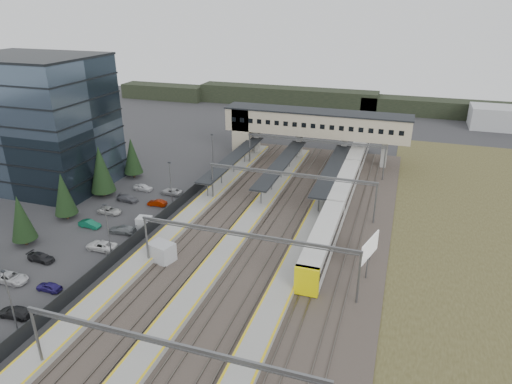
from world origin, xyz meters
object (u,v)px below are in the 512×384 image
(office_building, at_px, (39,122))
(footbridge, at_px, (303,125))
(billboard, at_px, (370,249))
(train, at_px, (344,189))
(relay_cabin_near, at_px, (162,252))
(relay_cabin_far, at_px, (144,223))

(office_building, xyz_separation_m, footbridge, (43.70, 30.00, -4.26))
(billboard, bearing_deg, office_building, 169.04)
(footbridge, height_order, train, footbridge)
(billboard, bearing_deg, footbridge, 114.09)
(office_building, bearing_deg, footbridge, 34.47)
(relay_cabin_near, relative_size, relay_cabin_far, 1.63)
(relay_cabin_near, distance_m, footbridge, 49.96)
(office_building, bearing_deg, billboard, -10.96)
(relay_cabin_near, height_order, footbridge, footbridge)
(relay_cabin_near, xyz_separation_m, footbridge, (8.28, 48.84, 6.54))
(relay_cabin_far, distance_m, footbridge, 44.57)
(office_building, distance_m, billboard, 64.32)
(footbridge, relative_size, billboard, 7.27)
(footbridge, relative_size, train, 0.65)
(office_building, relative_size, billboard, 4.38)
(train, height_order, billboard, billboard)
(relay_cabin_far, distance_m, train, 35.23)
(relay_cabin_near, xyz_separation_m, relay_cabin_far, (-7.47, 7.73, -0.39))
(footbridge, distance_m, train, 24.04)
(footbridge, xyz_separation_m, billboard, (18.83, -42.11, -4.72))
(office_building, distance_m, relay_cabin_near, 41.55)
(relay_cabin_near, xyz_separation_m, train, (20.58, 29.01, 0.75))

